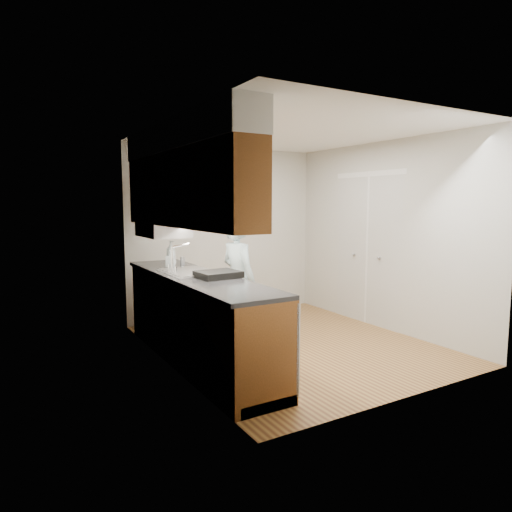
{
  "coord_description": "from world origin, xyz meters",
  "views": [
    {
      "loc": [
        -3.06,
        -4.37,
        1.69
      ],
      "look_at": [
        -0.34,
        0.25,
        1.06
      ],
      "focal_mm": 32.0,
      "sensor_mm": 36.0,
      "label": 1
    }
  ],
  "objects_px": {
    "soap_bottle_b": "(170,258)",
    "soap_bottle_c": "(171,260)",
    "soap_bottle_a": "(171,254)",
    "steel_can": "(183,261)",
    "dish_rack": "(218,274)",
    "person": "(239,273)"
  },
  "relations": [
    {
      "from": "soap_bottle_a",
      "to": "soap_bottle_b",
      "type": "relative_size",
      "value": 1.51
    },
    {
      "from": "soap_bottle_b",
      "to": "person",
      "type": "bearing_deg",
      "value": -33.12
    },
    {
      "from": "person",
      "to": "steel_can",
      "type": "distance_m",
      "value": 0.71
    },
    {
      "from": "dish_rack",
      "to": "soap_bottle_b",
      "type": "bearing_deg",
      "value": 95.26
    },
    {
      "from": "soap_bottle_a",
      "to": "dish_rack",
      "type": "xyz_separation_m",
      "value": [
        0.12,
        -1.03,
        -0.12
      ]
    },
    {
      "from": "soap_bottle_a",
      "to": "dish_rack",
      "type": "relative_size",
      "value": 0.74
    },
    {
      "from": "person",
      "to": "soap_bottle_b",
      "type": "xyz_separation_m",
      "value": [
        -0.68,
        0.44,
        0.17
      ]
    },
    {
      "from": "soap_bottle_c",
      "to": "soap_bottle_a",
      "type": "bearing_deg",
      "value": 66.86
    },
    {
      "from": "soap_bottle_b",
      "to": "steel_can",
      "type": "height_order",
      "value": "soap_bottle_b"
    },
    {
      "from": "soap_bottle_a",
      "to": "steel_can",
      "type": "xyz_separation_m",
      "value": [
        0.14,
        -0.01,
        -0.1
      ]
    },
    {
      "from": "person",
      "to": "soap_bottle_b",
      "type": "height_order",
      "value": "person"
    },
    {
      "from": "dish_rack",
      "to": "soap_bottle_c",
      "type": "bearing_deg",
      "value": 93.86
    },
    {
      "from": "soap_bottle_c",
      "to": "steel_can",
      "type": "relative_size",
      "value": 1.52
    },
    {
      "from": "person",
      "to": "soap_bottle_c",
      "type": "relative_size",
      "value": 10.67
    },
    {
      "from": "steel_can",
      "to": "dish_rack",
      "type": "relative_size",
      "value": 0.26
    },
    {
      "from": "steel_can",
      "to": "soap_bottle_a",
      "type": "bearing_deg",
      "value": 174.46
    },
    {
      "from": "soap_bottle_b",
      "to": "soap_bottle_c",
      "type": "height_order",
      "value": "soap_bottle_b"
    },
    {
      "from": "person",
      "to": "soap_bottle_a",
      "type": "bearing_deg",
      "value": 45.22
    },
    {
      "from": "soap_bottle_a",
      "to": "soap_bottle_b",
      "type": "height_order",
      "value": "soap_bottle_a"
    },
    {
      "from": "soap_bottle_b",
      "to": "dish_rack",
      "type": "distance_m",
      "value": 0.99
    },
    {
      "from": "soap_bottle_a",
      "to": "soap_bottle_c",
      "type": "relative_size",
      "value": 1.88
    },
    {
      "from": "soap_bottle_a",
      "to": "steel_can",
      "type": "relative_size",
      "value": 2.86
    }
  ]
}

